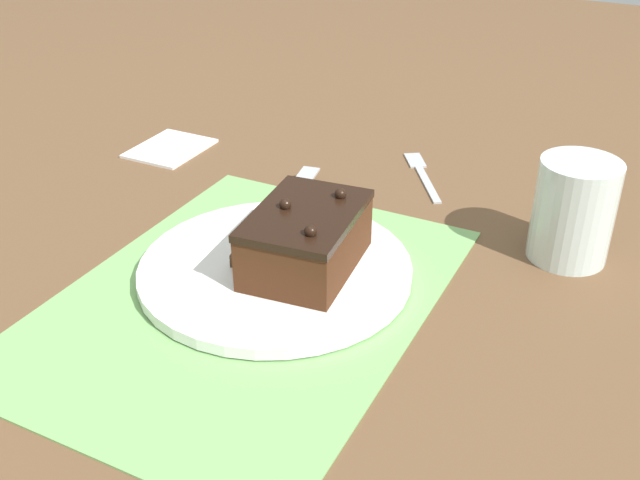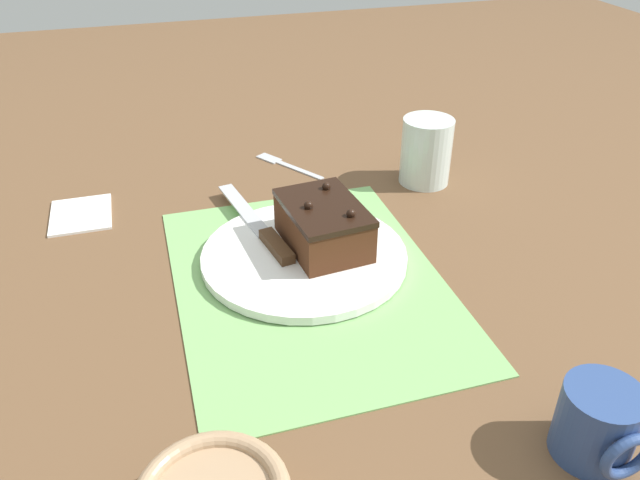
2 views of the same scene
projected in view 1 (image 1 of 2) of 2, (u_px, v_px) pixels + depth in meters
name	position (u px, v px, depth m)	size (l,w,h in m)	color
ground_plane	(246.00, 299.00, 0.74)	(3.00, 3.00, 0.00)	brown
placemat_woven	(246.00, 297.00, 0.74)	(0.46, 0.34, 0.00)	#7AB266
cake_plate	(275.00, 269.00, 0.77)	(0.28, 0.28, 0.01)	white
chocolate_cake	(306.00, 239.00, 0.74)	(0.15, 0.11, 0.07)	#472614
serving_knife	(267.00, 227.00, 0.82)	(0.25, 0.07, 0.01)	#472D19
drinking_glass	(574.00, 211.00, 0.78)	(0.08, 0.08, 0.11)	silver
folded_napkin	(170.00, 147.00, 1.05)	(0.11, 0.09, 0.01)	white
dessert_fork	(421.00, 171.00, 0.99)	(0.13, 0.10, 0.01)	#B7BABF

